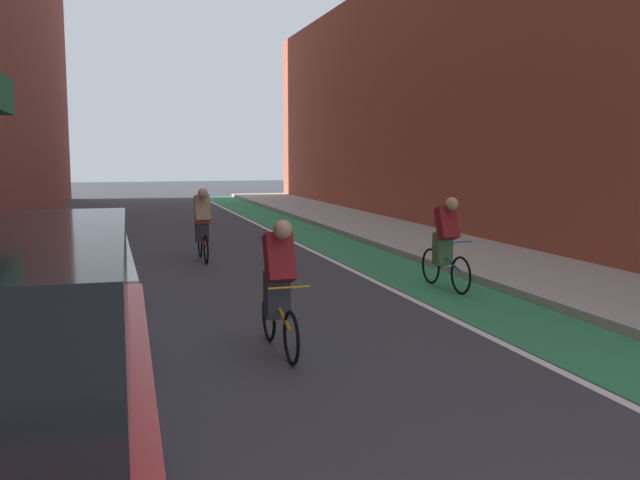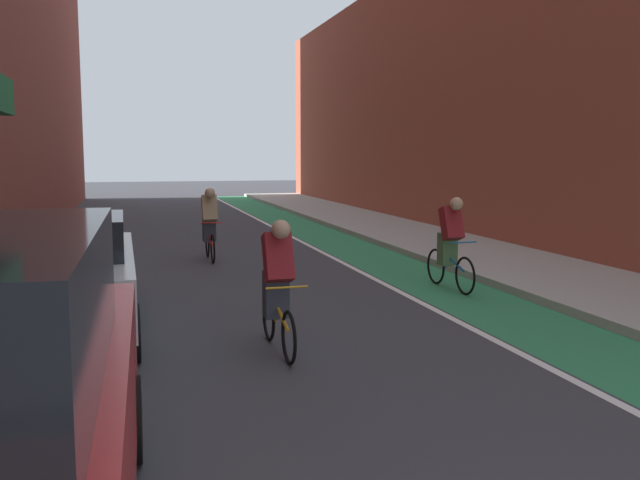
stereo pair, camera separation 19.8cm
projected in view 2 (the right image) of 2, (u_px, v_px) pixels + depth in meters
The scene contains 9 objects.
ground_plane at pixel (223, 255), 16.39m from camera, with size 90.34×90.34×0.00m, color #38383D.
bike_lane_paint at pixel (333, 240), 19.13m from camera, with size 1.60×41.06×0.00m, color #2D8451.
lane_divider_stripe at pixel (301, 241), 18.90m from camera, with size 0.12×41.06×0.00m, color white.
sidewalk_right at pixel (411, 235), 19.71m from camera, with size 2.95×41.06×0.14m, color #A8A59E.
building_facade_right at pixel (469, 92), 21.81m from camera, with size 2.40×37.06×8.44m, color #9E4C38.
parked_sedan_white at pixel (59, 272), 9.23m from camera, with size 2.00×4.66×1.53m.
cyclist_mid at pixel (277, 281), 8.26m from camera, with size 0.48×1.66×1.58m.
cyclist_trailing at pixel (450, 243), 12.10m from camera, with size 0.48×1.69×1.60m.
cyclist_far at pixel (209, 222), 15.44m from camera, with size 0.48×1.69×1.60m.
Camera 2 is at (-2.03, 0.28, 2.32)m, focal length 39.65 mm.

